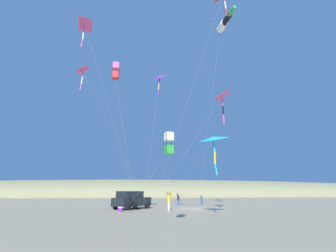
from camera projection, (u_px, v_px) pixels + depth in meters
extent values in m
plane|color=tan|center=(192.00, 209.00, 25.26)|extent=(600.00, 600.00, 0.00)
ellipsoid|color=#938E60|center=(157.00, 197.00, 77.85)|extent=(28.00, 240.00, 11.09)
cube|color=black|center=(132.00, 202.00, 24.90)|extent=(4.42, 4.27, 0.84)
cube|color=black|center=(130.00, 194.00, 24.84)|extent=(3.00, 2.94, 0.68)
cylinder|color=black|center=(135.00, 205.00, 26.44)|extent=(0.64, 0.61, 0.66)
cylinder|color=black|center=(147.00, 205.00, 25.40)|extent=(0.64, 0.61, 0.66)
cylinder|color=black|center=(116.00, 206.00, 24.17)|extent=(0.64, 0.61, 0.66)
cylinder|color=black|center=(128.00, 207.00, 23.12)|extent=(0.64, 0.61, 0.66)
cube|color=purple|center=(120.00, 210.00, 21.67)|extent=(0.60, 0.40, 0.36)
cube|color=white|center=(120.00, 207.00, 21.73)|extent=(0.62, 0.42, 0.06)
cube|color=silver|center=(169.00, 206.00, 22.84)|extent=(0.34, 0.20, 0.82)
cylinder|color=gold|center=(169.00, 198.00, 23.04)|extent=(0.42, 0.42, 0.68)
sphere|color=#A37551|center=(169.00, 194.00, 23.17)|extent=(0.26, 0.26, 0.26)
cylinder|color=gold|center=(170.00, 193.00, 23.02)|extent=(0.42, 0.15, 0.51)
cylinder|color=gold|center=(167.00, 193.00, 23.02)|extent=(0.42, 0.15, 0.51)
cube|color=#335199|center=(202.00, 203.00, 32.14)|extent=(0.25, 0.16, 0.58)
cylinder|color=#335199|center=(202.00, 199.00, 32.28)|extent=(0.32, 0.32, 0.48)
sphere|color=#A37551|center=(202.00, 196.00, 32.37)|extent=(0.18, 0.18, 0.18)
cylinder|color=#335199|center=(200.00, 196.00, 32.45)|extent=(0.30, 0.13, 0.37)
cylinder|color=#335199|center=(202.00, 196.00, 32.52)|extent=(0.30, 0.13, 0.37)
cube|color=#335199|center=(178.00, 203.00, 30.72)|extent=(0.15, 0.27, 0.68)
cylinder|color=#232328|center=(178.00, 198.00, 30.88)|extent=(0.33, 0.33, 0.56)
sphere|color=#A37551|center=(178.00, 195.00, 30.99)|extent=(0.21, 0.21, 0.21)
cylinder|color=#232328|center=(177.00, 195.00, 30.86)|extent=(0.10, 0.35, 0.43)
cylinder|color=#232328|center=(177.00, 195.00, 31.13)|extent=(0.10, 0.35, 0.43)
pyramid|color=#EF4C93|center=(221.00, 95.00, 19.96)|extent=(1.80, 1.18, 0.64)
cylinder|color=black|center=(222.00, 96.00, 19.94)|extent=(0.05, 1.49, 0.64)
cylinder|color=#EF4C93|center=(222.00, 101.00, 19.82)|extent=(0.17, 0.14, 0.81)
cylinder|color=black|center=(223.00, 110.00, 19.61)|extent=(0.20, 0.19, 0.80)
cylinder|color=#EF4C93|center=(224.00, 119.00, 19.42)|extent=(0.22, 0.17, 0.81)
cylinder|color=white|center=(183.00, 157.00, 21.08)|extent=(5.89, 6.03, 9.76)
pyramid|color=#EF4C93|center=(84.00, 24.00, 25.82)|extent=(2.30, 1.74, 0.92)
cylinder|color=black|center=(85.00, 25.00, 25.79)|extent=(0.43, 1.52, 1.00)
cylinder|color=#EF4C93|center=(84.00, 29.00, 25.66)|extent=(0.26, 0.27, 0.93)
cylinder|color=white|center=(83.00, 36.00, 25.40)|extent=(0.27, 0.23, 0.93)
cylinder|color=#EF4C93|center=(82.00, 43.00, 25.13)|extent=(0.24, 0.29, 0.94)
cylinder|color=white|center=(112.00, 117.00, 25.97)|extent=(5.28, 6.59, 19.75)
cylinder|color=white|center=(225.00, 5.00, 22.09)|extent=(0.23, 0.24, 0.82)
cylinder|color=red|center=(226.00, 12.00, 21.90)|extent=(0.14, 0.13, 0.81)
cylinder|color=white|center=(187.00, 104.00, 22.74)|extent=(7.22, 6.36, 20.33)
cube|color=white|center=(169.00, 137.00, 13.25)|extent=(0.58, 0.58, 0.47)
cube|color=green|center=(169.00, 150.00, 13.04)|extent=(0.58, 0.58, 0.47)
cylinder|color=black|center=(174.00, 143.00, 13.02)|extent=(0.02, 0.02, 1.23)
cylinder|color=black|center=(171.00, 144.00, 13.44)|extent=(0.02, 0.02, 1.23)
cylinder|color=black|center=(166.00, 142.00, 12.85)|extent=(0.02, 0.02, 1.23)
cylinder|color=black|center=(164.00, 144.00, 13.28)|extent=(0.02, 0.02, 1.23)
cylinder|color=white|center=(141.00, 190.00, 17.27)|extent=(10.43, 3.08, 3.91)
pyramid|color=#EF4C93|center=(82.00, 69.00, 14.37)|extent=(1.18, 1.00, 0.42)
cylinder|color=black|center=(82.00, 70.00, 14.37)|extent=(0.36, 0.74, 0.46)
cylinder|color=#EF4C93|center=(82.00, 74.00, 14.32)|extent=(0.14, 0.15, 0.46)
cylinder|color=white|center=(82.00, 81.00, 14.21)|extent=(0.12, 0.12, 0.46)
cylinder|color=#EF4C93|center=(81.00, 87.00, 14.06)|extent=(0.13, 0.13, 0.46)
cylinder|color=white|center=(124.00, 156.00, 18.61)|extent=(10.93, 4.92, 9.15)
pyramid|color=purple|center=(159.00, 77.00, 21.04)|extent=(1.46, 1.46, 0.66)
cylinder|color=black|center=(160.00, 77.00, 21.06)|extent=(0.67, 0.68, 0.76)
cylinder|color=purple|center=(159.00, 81.00, 20.95)|extent=(0.12, 0.17, 0.60)
cylinder|color=yellow|center=(159.00, 87.00, 20.76)|extent=(0.17, 0.18, 0.60)
cylinder|color=purple|center=(158.00, 93.00, 20.56)|extent=(0.13, 0.12, 0.59)
cylinder|color=white|center=(151.00, 148.00, 22.76)|extent=(7.08, 1.10, 11.85)
cube|color=#EF4C93|center=(116.00, 66.00, 21.02)|extent=(0.63, 0.63, 0.59)
cube|color=red|center=(115.00, 76.00, 20.76)|extent=(0.63, 0.63, 0.59)
cylinder|color=black|center=(119.00, 70.00, 20.67)|extent=(0.02, 0.02, 1.53)
cylinder|color=black|center=(119.00, 73.00, 21.22)|extent=(0.02, 0.02, 1.53)
cylinder|color=black|center=(112.00, 69.00, 20.56)|extent=(0.02, 0.02, 1.53)
cylinder|color=black|center=(113.00, 72.00, 21.11)|extent=(0.02, 0.02, 1.53)
cylinder|color=white|center=(126.00, 148.00, 21.84)|extent=(5.49, 2.19, 11.63)
pyramid|color=#1EB7C6|center=(213.00, 138.00, 18.17)|extent=(2.32, 2.33, 0.63)
cylinder|color=black|center=(213.00, 140.00, 18.17)|extent=(1.24, 1.20, 0.59)
cylinder|color=#1EB7C6|center=(214.00, 146.00, 18.03)|extent=(0.16, 0.23, 0.91)
cylinder|color=yellow|center=(215.00, 158.00, 17.79)|extent=(0.20, 0.22, 0.90)
cylinder|color=#1EB7C6|center=(216.00, 169.00, 17.53)|extent=(0.24, 0.29, 0.91)
cylinder|color=white|center=(184.00, 181.00, 22.99)|extent=(12.05, 2.56, 5.73)
cylinder|color=white|center=(222.00, 26.00, 28.13)|extent=(1.45, 0.98, 0.97)
cylinder|color=black|center=(227.00, 19.00, 26.83)|extent=(1.42, 0.73, 0.72)
cylinder|color=green|center=(232.00, 11.00, 25.53)|extent=(1.39, 0.48, 0.48)
cylinder|color=white|center=(208.00, 124.00, 30.73)|extent=(10.33, 1.12, 21.09)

